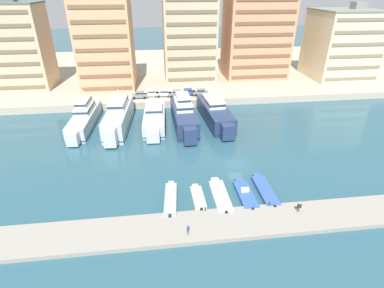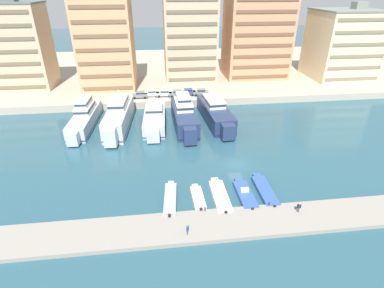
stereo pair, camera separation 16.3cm
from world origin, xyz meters
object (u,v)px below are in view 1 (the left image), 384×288
object	(u,v)px
motorboat_blue_center_left	(245,194)
car_white_left	(151,93)
motorboat_white_mid_left	(220,196)
yacht_navy_center	(215,113)
pedestrian_mid_deck	(188,229)
car_silver_mid_left	(164,93)
car_grey_center_right	(201,92)
car_grey_center_left	(176,93)
motorboat_cream_left	(198,198)
car_grey_far_left	(140,95)
pedestrian_near_edge	(299,207)
yacht_silver_left	(119,117)
yacht_navy_center_left	(184,115)
car_blue_center	(188,92)
motorboat_grey_far_left	(171,199)
yacht_silver_far_left	(84,117)
motorboat_blue_center	(265,190)
yacht_silver_mid_left	(154,118)

from	to	relation	value
motorboat_blue_center_left	car_white_left	bearing A→B (deg)	107.92
motorboat_white_mid_left	motorboat_blue_center_left	xyz separation A→B (m)	(3.88, 0.03, -0.09)
yacht_navy_center	pedestrian_mid_deck	distance (m)	37.26
car_silver_mid_left	car_grey_center_right	xyz separation A→B (m)	(9.92, -0.28, 0.00)
car_white_left	car_grey_center_left	world-z (taller)	same
motorboat_cream_left	car_grey_far_left	xyz separation A→B (m)	(-9.65, 41.98, 2.30)
pedestrian_near_edge	yacht_silver_left	bearing A→B (deg)	129.57
yacht_navy_center_left	car_grey_center_left	xyz separation A→B (m)	(-0.52, 15.05, 0.27)
yacht_navy_center	pedestrian_near_edge	xyz separation A→B (m)	(5.27, -33.46, -0.63)
car_white_left	car_blue_center	size ratio (longest dim) A/B	1.00
yacht_silver_left	motorboat_white_mid_left	bearing A→B (deg)	-58.31
car_white_left	pedestrian_mid_deck	distance (m)	50.24
motorboat_grey_far_left	car_silver_mid_left	distance (m)	42.45
car_blue_center	yacht_silver_far_left	bearing A→B (deg)	-152.21
motorboat_grey_far_left	car_blue_center	size ratio (longest dim) A/B	1.96
motorboat_white_mid_left	yacht_silver_left	bearing A→B (deg)	121.69
motorboat_cream_left	pedestrian_near_edge	distance (m)	14.23
car_silver_mid_left	yacht_navy_center	bearing A→B (deg)	-50.96
motorboat_blue_center	car_silver_mid_left	bearing A→B (deg)	108.22
yacht_silver_left	car_white_left	bearing A→B (deg)	63.71
yacht_navy_center	pedestrian_mid_deck	size ratio (longest dim) A/B	13.73
motorboat_cream_left	car_grey_center_left	world-z (taller)	car_grey_center_left
motorboat_blue_center	car_silver_mid_left	distance (m)	44.06
yacht_silver_left	yacht_navy_center_left	distance (m)	14.56
yacht_silver_far_left	pedestrian_near_edge	xyz separation A→B (m)	(34.93, -34.52, -0.62)
car_silver_mid_left	car_grey_center_left	distance (m)	3.39
pedestrian_near_edge	pedestrian_mid_deck	xyz separation A→B (m)	(-15.62, -2.32, 0.00)
yacht_silver_left	car_silver_mid_left	xyz separation A→B (m)	(10.65, 14.46, 0.26)
motorboat_grey_far_left	motorboat_white_mid_left	bearing A→B (deg)	0.14
yacht_silver_far_left	car_blue_center	xyz separation A→B (m)	(24.82, 13.08, 0.66)
car_white_left	pedestrian_near_edge	distance (m)	51.72
car_grey_center_left	motorboat_blue_center	bearing A→B (deg)	-75.84
pedestrian_near_edge	pedestrian_mid_deck	bearing A→B (deg)	-171.55
yacht_navy_center_left	car_grey_far_left	distance (m)	18.21
car_grey_center_left	car_blue_center	bearing A→B (deg)	13.34
pedestrian_mid_deck	yacht_silver_mid_left	bearing A→B (deg)	95.93
yacht_silver_left	yacht_silver_mid_left	distance (m)	7.94
yacht_navy_center_left	car_grey_center_right	world-z (taller)	yacht_navy_center_left
yacht_navy_center_left	car_grey_center_left	world-z (taller)	yacht_navy_center_left
yacht_silver_mid_left	motorboat_blue_center_left	distance (m)	31.06
motorboat_blue_center	pedestrian_near_edge	xyz separation A→B (m)	(2.80, -5.59, 1.17)
yacht_silver_mid_left	pedestrian_near_edge	size ratio (longest dim) A/B	12.14
motorboat_white_mid_left	pedestrian_near_edge	xyz separation A→B (m)	(9.98, -5.01, 1.06)
car_grey_center_right	yacht_silver_mid_left	bearing A→B (deg)	-132.20
motorboat_blue_center_left	motorboat_grey_far_left	bearing A→B (deg)	-179.75
yacht_navy_center_left	car_grey_far_left	size ratio (longest dim) A/B	4.85
pedestrian_mid_deck	yacht_navy_center_left	bearing A→B (deg)	85.09
yacht_silver_left	car_grey_center_left	bearing A→B (deg)	44.89
car_grey_far_left	pedestrian_mid_deck	distance (m)	49.72
motorboat_cream_left	car_silver_mid_left	world-z (taller)	car_silver_mid_left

